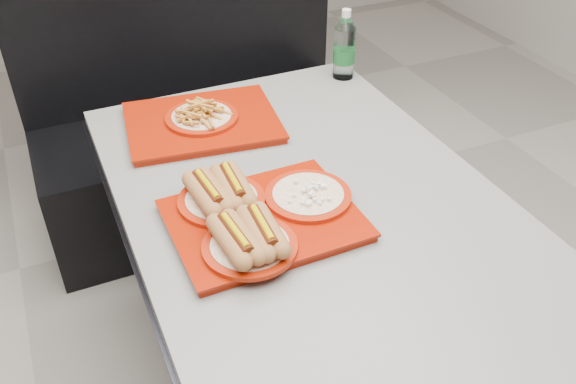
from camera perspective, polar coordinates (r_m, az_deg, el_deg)
name	(u,v)px	position (r m, az deg, el deg)	size (l,w,h in m)	color
diner_table	(315,252)	(1.60, 2.50, -5.67)	(0.92, 1.42, 0.75)	black
booth_bench	(197,122)	(2.55, -8.55, 6.48)	(1.30, 0.57, 1.35)	black
tray_near	(256,214)	(1.41, -3.03, -2.10)	(0.45, 0.39, 0.09)	#8C1503
tray_far	(202,119)	(1.81, -8.06, 6.78)	(0.47, 0.39, 0.09)	#8C1503
water_bottle	(344,49)	(2.06, 5.30, 13.22)	(0.07, 0.07, 0.23)	silver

